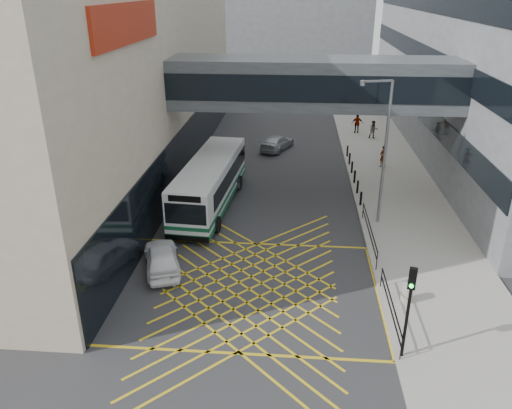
% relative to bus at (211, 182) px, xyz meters
% --- Properties ---
extents(ground, '(120.00, 120.00, 0.00)m').
position_rel_bus_xyz_m(ground, '(3.35, -9.47, -1.65)').
color(ground, '#333335').
extents(building_whsmith, '(24.17, 42.00, 16.00)m').
position_rel_bus_xyz_m(building_whsmith, '(-14.64, 6.53, 6.34)').
color(building_whsmith, '#B9AA8F').
rests_on(building_whsmith, ground).
extents(building_far, '(28.00, 16.00, 18.00)m').
position_rel_bus_xyz_m(building_far, '(1.35, 50.53, 7.35)').
color(building_far, slate).
rests_on(building_far, ground).
extents(skybridge, '(20.00, 4.10, 3.00)m').
position_rel_bus_xyz_m(skybridge, '(6.35, 2.53, 5.85)').
color(skybridge, '#43484D').
rests_on(skybridge, ground).
extents(pavement, '(6.00, 54.00, 0.16)m').
position_rel_bus_xyz_m(pavement, '(12.35, 5.53, -1.57)').
color(pavement, '#A19C93').
rests_on(pavement, ground).
extents(box_junction, '(12.00, 9.00, 0.01)m').
position_rel_bus_xyz_m(box_junction, '(3.35, -9.47, -1.65)').
color(box_junction, gold).
rests_on(box_junction, ground).
extents(bus, '(3.38, 11.16, 3.08)m').
position_rel_bus_xyz_m(bus, '(0.00, 0.00, 0.00)').
color(bus, silver).
rests_on(bus, ground).
extents(car_white, '(3.12, 4.76, 1.41)m').
position_rel_bus_xyz_m(car_white, '(-1.15, -8.06, -0.95)').
color(car_white, white).
rests_on(car_white, ground).
extents(car_dark, '(2.79, 4.66, 1.37)m').
position_rel_bus_xyz_m(car_dark, '(0.40, 4.08, -0.97)').
color(car_dark, '#222328').
rests_on(car_dark, ground).
extents(car_silver, '(3.24, 4.63, 1.33)m').
position_rel_bus_xyz_m(car_silver, '(3.71, 12.39, -0.99)').
color(car_silver, '#9EA2A7').
rests_on(car_silver, ground).
extents(traffic_light, '(0.32, 0.48, 3.98)m').
position_rel_bus_xyz_m(traffic_light, '(9.56, -13.85, 1.10)').
color(traffic_light, black).
rests_on(traffic_light, pavement).
extents(street_lamp, '(1.89, 0.65, 8.36)m').
position_rel_bus_xyz_m(street_lamp, '(10.17, -1.89, 3.27)').
color(street_lamp, slate).
rests_on(street_lamp, pavement).
extents(litter_bin, '(0.50, 0.50, 0.86)m').
position_rel_bus_xyz_m(litter_bin, '(10.44, -10.12, -1.06)').
color(litter_bin, '#ADA89E').
rests_on(litter_bin, pavement).
extents(kerb_railings, '(0.05, 12.54, 1.00)m').
position_rel_bus_xyz_m(kerb_railings, '(9.50, -7.69, -0.77)').
color(kerb_railings, black).
rests_on(kerb_railings, pavement).
extents(bollards, '(0.14, 10.14, 0.90)m').
position_rel_bus_xyz_m(bollards, '(9.60, 5.53, -1.04)').
color(bollards, black).
rests_on(bollards, pavement).
extents(pedestrian_a, '(0.80, 0.78, 1.64)m').
position_rel_bus_xyz_m(pedestrian_a, '(12.08, 8.23, -0.67)').
color(pedestrian_a, gray).
rests_on(pedestrian_a, pavement).
extents(pedestrian_b, '(0.83, 0.52, 1.63)m').
position_rel_bus_xyz_m(pedestrian_b, '(12.40, 16.02, -0.68)').
color(pedestrian_b, gray).
rests_on(pedestrian_b, pavement).
extents(pedestrian_c, '(1.10, 0.57, 1.81)m').
position_rel_bus_xyz_m(pedestrian_c, '(11.11, 17.81, -0.58)').
color(pedestrian_c, gray).
rests_on(pedestrian_c, pavement).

